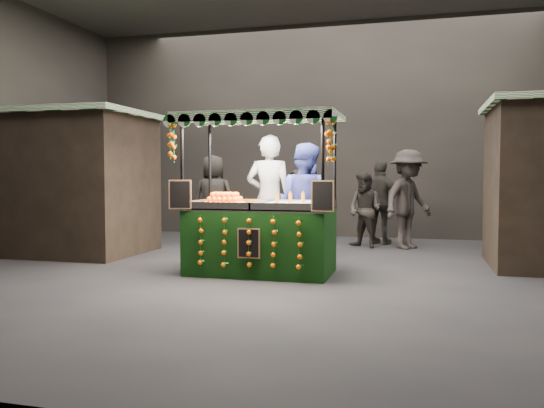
# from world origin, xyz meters

# --- Properties ---
(ground) EXTENTS (12.00, 12.00, 0.00)m
(ground) POSITION_xyz_m (0.00, 0.00, 0.00)
(ground) COLOR black
(ground) RESTS_ON ground
(market_hall) EXTENTS (12.10, 10.10, 5.05)m
(market_hall) POSITION_xyz_m (0.00, 0.00, 3.38)
(market_hall) COLOR black
(market_hall) RESTS_ON ground
(neighbour_stall_left) EXTENTS (3.00, 2.20, 2.60)m
(neighbour_stall_left) POSITION_xyz_m (-4.40, 1.00, 1.31)
(neighbour_stall_left) COLOR black
(neighbour_stall_left) RESTS_ON ground
(juice_stall) EXTENTS (2.40, 1.41, 2.32)m
(juice_stall) POSITION_xyz_m (-0.32, -0.19, 0.72)
(juice_stall) COLOR black
(juice_stall) RESTS_ON ground
(vendor_grey) EXTENTS (0.82, 0.58, 2.10)m
(vendor_grey) POSITION_xyz_m (-0.50, 0.93, 1.05)
(vendor_grey) COLOR slate
(vendor_grey) RESTS_ON ground
(vendor_blue) EXTENTS (1.13, 1.00, 1.95)m
(vendor_blue) POSITION_xyz_m (0.14, 0.73, 0.97)
(vendor_blue) COLOR navy
(vendor_blue) RESTS_ON ground
(shopper_0) EXTENTS (0.71, 0.56, 1.72)m
(shopper_0) POSITION_xyz_m (-3.57, 1.89, 0.86)
(shopper_0) COLOR black
(shopper_0) RESTS_ON ground
(shopper_1) EXTENTS (0.92, 0.87, 1.51)m
(shopper_1) POSITION_xyz_m (0.87, 3.13, 0.75)
(shopper_1) COLOR black
(shopper_1) RESTS_ON ground
(shopper_2) EXTENTS (1.12, 0.78, 1.76)m
(shopper_2) POSITION_xyz_m (1.14, 3.78, 0.88)
(shopper_2) COLOR #2B2723
(shopper_2) RESTS_ON ground
(shopper_3) EXTENTS (1.33, 1.43, 1.94)m
(shopper_3) POSITION_xyz_m (1.70, 3.21, 0.97)
(shopper_3) COLOR black
(shopper_3) RESTS_ON ground
(shopper_4) EXTENTS (0.96, 0.66, 1.87)m
(shopper_4) POSITION_xyz_m (-2.34, 3.14, 0.93)
(shopper_4) COLOR #292621
(shopper_4) RESTS_ON ground
(shopper_6) EXTENTS (0.61, 0.68, 1.56)m
(shopper_6) POSITION_xyz_m (-0.76, 4.04, 0.78)
(shopper_6) COLOR #2A2322
(shopper_6) RESTS_ON ground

